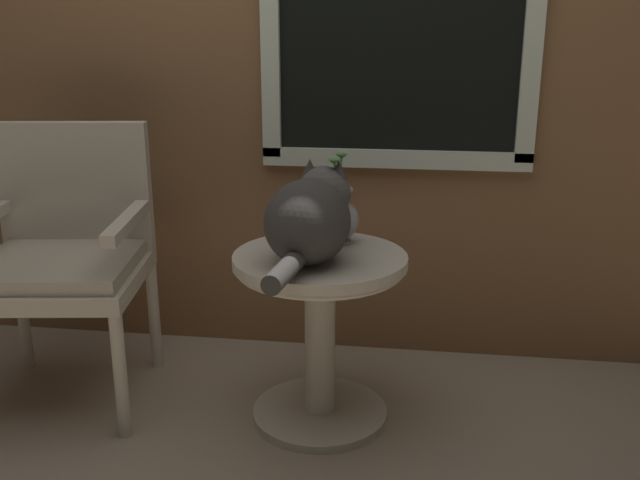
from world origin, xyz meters
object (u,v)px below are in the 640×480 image
at_px(wicker_chair, 64,248).
at_px(cat, 311,217).
at_px(wicker_side_table, 320,310).
at_px(pewter_vase_with_ivy, 338,216).

distance_m(wicker_chair, cat, 0.94).
bearing_deg(wicker_side_table, pewter_vase_with_ivy, 72.32).
height_order(cat, pewter_vase_with_ivy, pewter_vase_with_ivy).
height_order(wicker_chair, pewter_vase_with_ivy, wicker_chair).
bearing_deg(wicker_chair, wicker_side_table, -4.89).
bearing_deg(wicker_side_table, cat, -112.91).
relative_size(cat, pewter_vase_with_ivy, 2.18).
xyz_separation_m(wicker_side_table, wicker_chair, (-0.93, 0.08, 0.15)).
bearing_deg(cat, pewter_vase_with_ivy, 70.83).
xyz_separation_m(wicker_side_table, pewter_vase_with_ivy, (0.04, 0.14, 0.29)).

